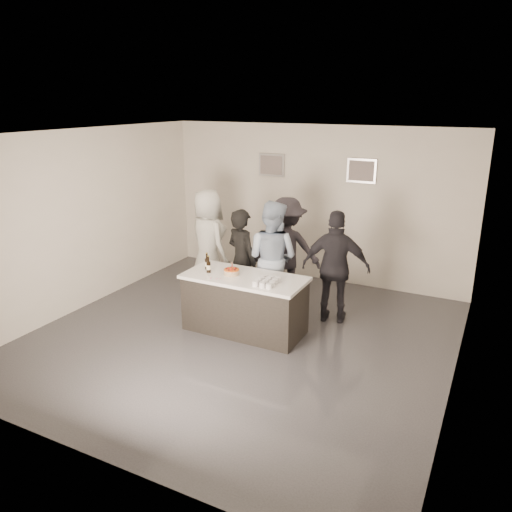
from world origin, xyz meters
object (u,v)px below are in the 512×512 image
person_guest_left (208,242)px  person_guest_back (286,249)px  bar_counter (245,304)px  person_guest_right (336,267)px  person_main_blue (272,258)px  beer_bottle_a (207,261)px  cake (232,272)px  beer_bottle_b (209,264)px  person_main_black (242,260)px

person_guest_left → person_guest_back: size_ratio=1.04×
bar_counter → person_guest_right: (1.11, 0.99, 0.46)m
bar_counter → person_main_blue: (0.06, 0.85, 0.50)m
beer_bottle_a → cake: bearing=-5.5°
beer_bottle_b → person_guest_back: bearing=69.0°
beer_bottle_a → person_guest_left: size_ratio=0.14×
person_guest_left → person_guest_right: size_ratio=1.05×
beer_bottle_a → person_main_black: (0.23, 0.71, -0.16)m
cake → person_guest_back: size_ratio=0.13×
person_main_black → cake: bearing=128.8°
person_main_blue → cake: bearing=77.0°
beer_bottle_a → person_guest_left: bearing=121.2°
person_main_black → person_guest_left: bearing=-3.3°
beer_bottle_b → person_main_blue: (0.63, 0.95, -0.08)m
beer_bottle_b → person_main_blue: size_ratio=0.14×
person_main_blue → person_guest_right: bearing=-168.8°
person_guest_back → person_main_black: bearing=39.5°
beer_bottle_b → person_main_black: size_ratio=0.15×
cake → beer_bottle_a: bearing=174.5°
person_guest_back → person_guest_right: bearing=136.2°
beer_bottle_b → person_guest_right: (1.68, 1.08, -0.12)m
bar_counter → cake: cake is taller
cake → person_main_black: (-0.23, 0.76, -0.06)m
person_main_black → person_guest_left: (-0.93, 0.44, 0.09)m
cake → person_guest_left: size_ratio=0.12×
bar_counter → person_guest_left: bearing=139.4°
person_guest_left → person_guest_right: person_guest_left is taller
person_main_black → person_guest_right: person_guest_right is taller
beer_bottle_a → person_guest_back: bearing=64.1°
beer_bottle_a → beer_bottle_b: 0.16m
bar_counter → cake: bearing=-174.7°
person_guest_right → person_guest_back: 1.19m
person_main_black → beer_bottle_b: bearing=103.0°
bar_counter → person_guest_back: person_guest_back is taller
person_guest_left → cake: bearing=161.1°
person_guest_right → beer_bottle_b: bearing=21.6°
beer_bottle_b → person_guest_back: 1.71m
beer_bottle_b → person_main_blue: bearing=56.5°
beer_bottle_b → person_main_black: person_main_black is taller
beer_bottle_b → person_guest_back: person_guest_back is taller
person_main_black → person_guest_right: 1.57m
person_main_black → person_guest_back: (0.48, 0.76, 0.05)m
beer_bottle_a → person_main_black: bearing=71.7°
cake → beer_bottle_a: size_ratio=0.91×
bar_counter → person_guest_right: 1.55m
beer_bottle_a → beer_bottle_b: size_ratio=1.00×
person_guest_right → bar_counter: bearing=30.5°
beer_bottle_a → person_main_blue: bearing=48.6°
beer_bottle_a → person_guest_right: person_guest_right is taller
beer_bottle_a → person_guest_right: 2.03m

